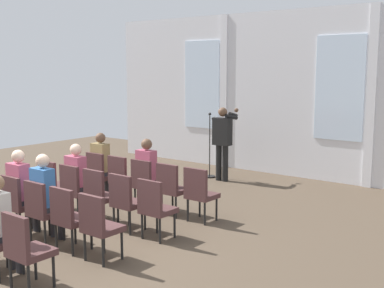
% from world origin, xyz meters
% --- Properties ---
extents(ground_plane, '(17.11, 17.11, 0.00)m').
position_xyz_m(ground_plane, '(0.00, 0.00, 0.00)').
color(ground_plane, brown).
extents(rear_partition, '(9.53, 0.14, 3.95)m').
position_xyz_m(rear_partition, '(0.02, 6.57, 1.98)').
color(rear_partition, silver).
rests_on(rear_partition, ground).
extents(speaker, '(0.52, 0.69, 1.70)m').
position_xyz_m(speaker, '(-0.26, 5.11, 0.99)').
color(speaker, black).
rests_on(speaker, ground).
extents(mic_stand, '(0.28, 0.28, 1.55)m').
position_xyz_m(mic_stand, '(-0.70, 5.22, 0.34)').
color(mic_stand, black).
rests_on(mic_stand, ground).
extents(chair_r0_c0, '(0.46, 0.44, 0.94)m').
position_xyz_m(chair_r0_c0, '(-1.24, 2.24, 0.53)').
color(chair_r0_c0, black).
rests_on(chair_r0_c0, ground).
extents(audience_r0_c0, '(0.36, 0.39, 1.33)m').
position_xyz_m(audience_r0_c0, '(-1.24, 2.32, 0.74)').
color(audience_r0_c0, '#2D2D33').
rests_on(audience_r0_c0, ground).
extents(chair_r0_c1, '(0.46, 0.44, 0.94)m').
position_xyz_m(chair_r0_c1, '(-0.62, 2.24, 0.53)').
color(chair_r0_c1, black).
rests_on(chair_r0_c1, ground).
extents(chair_r0_c2, '(0.46, 0.44, 0.94)m').
position_xyz_m(chair_r0_c2, '(0.00, 2.24, 0.53)').
color(chair_r0_c2, black).
rests_on(chair_r0_c2, ground).
extents(audience_r0_c2, '(0.36, 0.39, 1.32)m').
position_xyz_m(audience_r0_c2, '(0.00, 2.32, 0.73)').
color(audience_r0_c2, '#2D2D33').
rests_on(audience_r0_c2, ground).
extents(chair_r0_c3, '(0.46, 0.44, 0.94)m').
position_xyz_m(chair_r0_c3, '(0.62, 2.24, 0.53)').
color(chair_r0_c3, black).
rests_on(chair_r0_c3, ground).
extents(chair_r0_c4, '(0.46, 0.44, 0.94)m').
position_xyz_m(chair_r0_c4, '(1.24, 2.24, 0.53)').
color(chair_r0_c4, black).
rests_on(chair_r0_c4, ground).
extents(chair_r1_c0, '(0.46, 0.44, 0.94)m').
position_xyz_m(chair_r1_c0, '(-1.24, 1.12, 0.53)').
color(chair_r1_c0, black).
rests_on(chair_r1_c0, ground).
extents(chair_r1_c1, '(0.46, 0.44, 0.94)m').
position_xyz_m(chair_r1_c1, '(-0.62, 1.12, 0.53)').
color(chair_r1_c1, black).
rests_on(chair_r1_c1, ground).
extents(audience_r1_c1, '(0.36, 0.39, 1.30)m').
position_xyz_m(audience_r1_c1, '(-0.62, 1.20, 0.72)').
color(audience_r1_c1, '#2D2D33').
rests_on(audience_r1_c1, ground).
extents(chair_r1_c2, '(0.46, 0.44, 0.94)m').
position_xyz_m(chair_r1_c2, '(0.00, 1.12, 0.53)').
color(chair_r1_c2, black).
rests_on(chair_r1_c2, ground).
extents(chair_r1_c3, '(0.46, 0.44, 0.94)m').
position_xyz_m(chair_r1_c3, '(0.62, 1.12, 0.53)').
color(chair_r1_c3, black).
rests_on(chair_r1_c3, ground).
extents(chair_r1_c4, '(0.46, 0.44, 0.94)m').
position_xyz_m(chair_r1_c4, '(1.24, 1.12, 0.53)').
color(chair_r1_c4, black).
rests_on(chair_r1_c4, ground).
extents(chair_r2_c1, '(0.46, 0.44, 0.94)m').
position_xyz_m(chair_r2_c1, '(-0.62, 0.00, 0.53)').
color(chair_r2_c1, black).
rests_on(chair_r2_c1, ground).
extents(audience_r2_c1, '(0.36, 0.39, 1.34)m').
position_xyz_m(audience_r2_c1, '(-0.62, 0.08, 0.74)').
color(audience_r2_c1, '#2D2D33').
rests_on(audience_r2_c1, ground).
extents(chair_r2_c2, '(0.46, 0.44, 0.94)m').
position_xyz_m(chair_r2_c2, '(0.00, 0.00, 0.53)').
color(chair_r2_c2, black).
rests_on(chair_r2_c2, ground).
extents(audience_r2_c2, '(0.36, 0.39, 1.33)m').
position_xyz_m(audience_r2_c2, '(0.00, 0.08, 0.74)').
color(audience_r2_c2, '#2D2D33').
rests_on(audience_r2_c2, ground).
extents(chair_r2_c3, '(0.46, 0.44, 0.94)m').
position_xyz_m(chair_r2_c3, '(0.62, 0.00, 0.53)').
color(chair_r2_c3, black).
rests_on(chair_r2_c3, ground).
extents(chair_r2_c4, '(0.46, 0.44, 0.94)m').
position_xyz_m(chair_r2_c4, '(1.24, 0.00, 0.53)').
color(chair_r2_c4, black).
rests_on(chair_r2_c4, ground).
extents(audience_r3_c3, '(0.36, 0.39, 1.29)m').
position_xyz_m(audience_r3_c3, '(0.62, -1.03, 0.72)').
color(audience_r3_c3, '#2D2D33').
rests_on(audience_r3_c3, ground).
extents(chair_r3_c4, '(0.46, 0.44, 0.94)m').
position_xyz_m(chair_r3_c4, '(1.24, -1.12, 0.53)').
color(chair_r3_c4, black).
rests_on(chair_r3_c4, ground).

